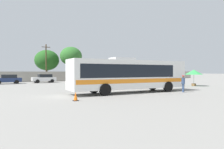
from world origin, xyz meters
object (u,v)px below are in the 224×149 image
object	(u,v)px
parked_car_third_maroon	(81,78)
parked_car_rightmost_red	(109,77)
coach_bus_white_orange	(129,74)
parked_car_leftmost_dark_blue	(8,79)
utility_pole_far	(46,62)
vendor_umbrella_near_gate_green	(194,72)
utility_pole_near	(70,64)
roadside_tree_midright	(71,56)
parked_car_second_white	(44,78)
roadside_tree_midleft	(47,60)
attendant_by_bus_door	(183,83)
traffic_cone_on_apron	(76,96)

from	to	relation	value
parked_car_third_maroon	parked_car_rightmost_red	bearing A→B (deg)	6.34
coach_bus_white_orange	parked_car_leftmost_dark_blue	bearing A→B (deg)	113.49
coach_bus_white_orange	utility_pole_far	bearing A→B (deg)	92.68
vendor_umbrella_near_gate_green	utility_pole_near	distance (m)	28.64
roadside_tree_midright	parked_car_second_white	bearing A→B (deg)	-136.62
parked_car_second_white	parked_car_rightmost_red	world-z (taller)	parked_car_second_white
coach_bus_white_orange	vendor_umbrella_near_gate_green	world-z (taller)	coach_bus_white_orange
vendor_umbrella_near_gate_green	utility_pole_far	distance (m)	30.40
coach_bus_white_orange	utility_pole_near	distance (m)	30.44
parked_car_rightmost_red	utility_pole_near	distance (m)	10.12
parked_car_rightmost_red	roadside_tree_midleft	bearing A→B (deg)	134.77
attendant_by_bus_door	vendor_umbrella_near_gate_green	size ratio (longest dim) A/B	0.69
traffic_cone_on_apron	attendant_by_bus_door	bearing A→B (deg)	2.02
parked_car_leftmost_dark_blue	parked_car_rightmost_red	xyz separation A→B (m)	(19.54, 1.16, -0.02)
attendant_by_bus_door	utility_pole_near	size ratio (longest dim) A/B	0.23
parked_car_second_white	utility_pole_far	size ratio (longest dim) A/B	0.52
parked_car_second_white	utility_pole_far	xyz separation A→B (m)	(2.00, 7.56, 3.32)
vendor_umbrella_near_gate_green	roadside_tree_midleft	bearing A→B (deg)	113.85
coach_bus_white_orange	parked_car_rightmost_red	bearing A→B (deg)	65.57
parked_car_third_maroon	parked_car_rightmost_red	world-z (taller)	parked_car_rightmost_red
attendant_by_bus_door	roadside_tree_midleft	xyz separation A→B (m)	(-5.30, 35.58, 3.71)
utility_pole_far	roadside_tree_midleft	world-z (taller)	utility_pole_far
parked_car_third_maroon	utility_pole_far	bearing A→B (deg)	123.31
coach_bus_white_orange	vendor_umbrella_near_gate_green	bearing A→B (deg)	12.54
coach_bus_white_orange	roadside_tree_midright	distance (m)	29.53
parked_car_rightmost_red	roadside_tree_midright	world-z (taller)	roadside_tree_midright
parked_car_rightmost_red	utility_pole_far	size ratio (longest dim) A/B	0.55
utility_pole_near	parked_car_leftmost_dark_blue	bearing A→B (deg)	-147.24
vendor_umbrella_near_gate_green	parked_car_leftmost_dark_blue	world-z (taller)	vendor_umbrella_near_gate_green
coach_bus_white_orange	parked_car_rightmost_red	world-z (taller)	coach_bus_white_orange
parked_car_leftmost_dark_blue	roadside_tree_midleft	distance (m)	15.34
vendor_umbrella_near_gate_green	traffic_cone_on_apron	size ratio (longest dim) A/B	3.77
attendant_by_bus_door	parked_car_rightmost_red	xyz separation A→B (m)	(5.33, 24.87, -0.16)
parked_car_leftmost_dark_blue	parked_car_third_maroon	xyz separation A→B (m)	(13.00, 0.44, -0.03)
utility_pole_far	roadside_tree_midleft	distance (m)	3.86
vendor_umbrella_near_gate_green	parked_car_rightmost_red	bearing A→B (deg)	98.09
attendant_by_bus_door	roadside_tree_midright	distance (m)	31.68
attendant_by_bus_door	traffic_cone_on_apron	world-z (taller)	attendant_by_bus_door
coach_bus_white_orange	parked_car_third_maroon	bearing A→B (deg)	80.35
parked_car_third_maroon	parked_car_rightmost_red	distance (m)	6.57
attendant_by_bus_door	traffic_cone_on_apron	bearing A→B (deg)	-177.98
vendor_umbrella_near_gate_green	roadside_tree_midright	distance (m)	27.86
vendor_umbrella_near_gate_green	roadside_tree_midleft	xyz separation A→B (m)	(-13.43, 30.36, 2.74)
attendant_by_bus_door	parked_car_third_maroon	xyz separation A→B (m)	(-1.20, 24.14, -0.17)
coach_bus_white_orange	parked_car_second_white	xyz separation A→B (m)	(-3.38, 22.01, -0.99)
parked_car_leftmost_dark_blue	utility_pole_near	world-z (taller)	utility_pole_near
parked_car_rightmost_red	traffic_cone_on_apron	distance (m)	30.26
parked_car_third_maroon	utility_pole_far	distance (m)	9.86
roadside_tree_midright	traffic_cone_on_apron	size ratio (longest dim) A/B	11.90
parked_car_leftmost_dark_blue	parked_car_rightmost_red	distance (m)	19.57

